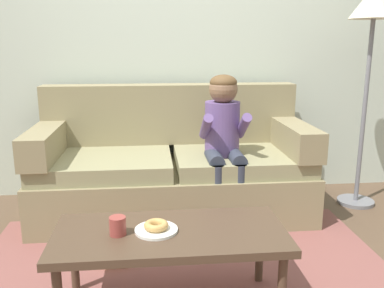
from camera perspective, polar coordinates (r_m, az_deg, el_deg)
ground at (r=2.68m, az=-1.32°, el=-16.04°), size 10.00×10.00×0.00m
wall_back at (r=3.72m, az=-3.19°, el=14.77°), size 8.00×0.10×2.80m
area_rug at (r=2.46m, az=-0.84°, el=-18.79°), size 2.49×1.96×0.01m
couch at (r=3.32m, az=-2.63°, el=-3.39°), size 2.08×0.90×0.99m
coffee_table at (r=2.11m, az=-2.96°, el=-12.84°), size 1.14×0.52×0.43m
person_child at (r=3.08m, az=4.37°, el=1.32°), size 0.34×0.58×1.10m
plate at (r=2.08m, az=-4.89°, el=-11.61°), size 0.21×0.21×0.01m
donut at (r=2.07m, az=-4.91°, el=-10.98°), size 0.15×0.15×0.04m
mug at (r=2.06m, az=-10.09°, el=-10.93°), size 0.08×0.08×0.09m
toy_controller at (r=2.68m, az=-10.38°, el=-15.65°), size 0.23×0.09×0.05m
floor_lamp at (r=3.61m, az=23.45°, el=15.12°), size 0.37×0.37×1.76m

